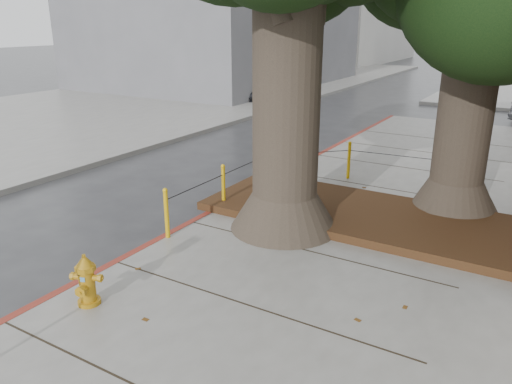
% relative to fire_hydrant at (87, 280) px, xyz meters
% --- Properties ---
extents(ground, '(140.00, 140.00, 0.00)m').
position_rel_fire_hydrant_xyz_m(ground, '(1.35, 1.11, -0.52)').
color(ground, '#28282B').
rests_on(ground, ground).
extents(sidewalk_opposite, '(14.00, 60.00, 0.15)m').
position_rel_fire_hydrant_xyz_m(sidewalk_opposite, '(-12.65, 11.11, -0.44)').
color(sidewalk_opposite, slate).
rests_on(sidewalk_opposite, ground).
extents(curb_red, '(0.14, 26.00, 0.16)m').
position_rel_fire_hydrant_xyz_m(curb_red, '(-0.65, 3.61, -0.44)').
color(curb_red, maroon).
rests_on(curb_red, ground).
extents(planter_bed, '(6.40, 2.60, 0.16)m').
position_rel_fire_hydrant_xyz_m(planter_bed, '(2.25, 5.01, -0.29)').
color(planter_bed, black).
rests_on(planter_bed, sidewalk_main).
extents(bollard_ring, '(3.79, 5.39, 0.95)m').
position_rel_fire_hydrant_xyz_m(bollard_ring, '(0.49, 5.49, 0.15)').
color(bollard_ring, '#EEB20D').
rests_on(bollard_ring, sidewalk_main).
extents(fire_hydrant, '(0.41, 0.41, 0.76)m').
position_rel_fire_hydrant_xyz_m(fire_hydrant, '(0.00, 0.00, 0.00)').
color(fire_hydrant, '#C78B14').
rests_on(fire_hydrant, sidewalk_main).
extents(car_dark, '(1.68, 3.79, 1.08)m').
position_rel_fire_hydrant_xyz_m(car_dark, '(-7.79, 18.41, 0.02)').
color(car_dark, black).
rests_on(car_dark, ground).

